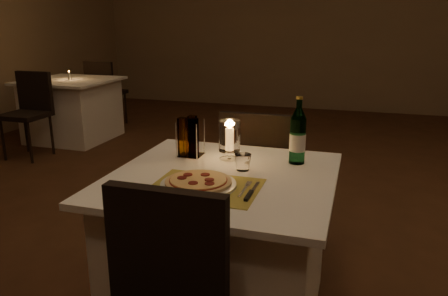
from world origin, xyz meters
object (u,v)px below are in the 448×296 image
(main_table, at_px, (223,247))
(pizza, at_px, (198,181))
(hurricane_candle, at_px, (230,137))
(chair_far, at_px, (257,166))
(tumbler, at_px, (243,162))
(water_bottle, at_px, (298,137))
(neighbor_table_left, at_px, (73,109))
(plate, at_px, (198,185))

(main_table, relative_size, pizza, 3.57)
(main_table, relative_size, hurricane_candle, 4.87)
(chair_far, distance_m, tumbler, 0.67)
(chair_far, distance_m, hurricane_candle, 0.59)
(pizza, height_order, water_bottle, water_bottle)
(water_bottle, height_order, neighbor_table_left, water_bottle)
(main_table, height_order, pizza, pizza)
(main_table, distance_m, pizza, 0.44)
(tumbler, height_order, hurricane_candle, hurricane_candle)
(pizza, xyz_separation_m, neighbor_table_left, (-2.73, 2.87, -0.39))
(main_table, relative_size, chair_far, 1.11)
(chair_far, bearing_deg, hurricane_candle, -93.40)
(pizza, bearing_deg, neighbor_table_left, 133.54)
(hurricane_candle, relative_size, neighbor_table_left, 0.21)
(main_table, distance_m, neighbor_table_left, 3.87)
(chair_far, relative_size, neighbor_table_left, 0.90)
(hurricane_candle, bearing_deg, water_bottle, 10.67)
(main_table, bearing_deg, water_bottle, 42.41)
(plate, distance_m, water_bottle, 0.58)
(hurricane_candle, xyz_separation_m, neighbor_table_left, (-2.75, 2.49, -0.49))
(pizza, xyz_separation_m, water_bottle, (0.35, 0.45, 0.11))
(water_bottle, bearing_deg, neighbor_table_left, 141.77)
(hurricane_candle, bearing_deg, tumbler, -50.03)
(pizza, bearing_deg, water_bottle, 52.48)
(chair_far, relative_size, plate, 2.81)
(plate, xyz_separation_m, tumbler, (0.12, 0.27, 0.03))
(main_table, bearing_deg, hurricane_candle, 98.20)
(water_bottle, bearing_deg, main_table, -137.59)
(hurricane_candle, bearing_deg, plate, -92.94)
(tumbler, distance_m, water_bottle, 0.30)
(plate, bearing_deg, neighbor_table_left, 133.54)
(neighbor_table_left, bearing_deg, water_bottle, -38.23)
(main_table, height_order, tumbler, tumbler)
(plate, xyz_separation_m, water_bottle, (0.35, 0.45, 0.12))
(chair_far, distance_m, pizza, 0.92)
(tumbler, xyz_separation_m, water_bottle, (0.22, 0.18, 0.09))
(plate, relative_size, neighbor_table_left, 0.32)
(chair_far, height_order, tumbler, chair_far)
(main_table, distance_m, chair_far, 0.74)
(water_bottle, relative_size, neighbor_table_left, 0.33)
(tumbler, relative_size, water_bottle, 0.23)
(main_table, bearing_deg, pizza, -105.52)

